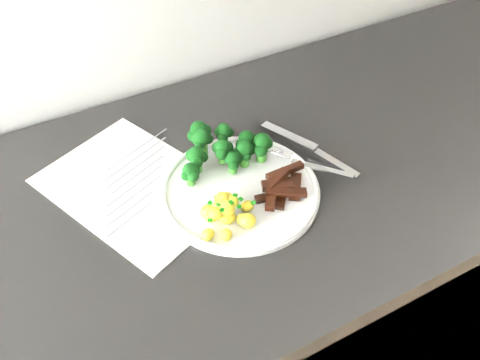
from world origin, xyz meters
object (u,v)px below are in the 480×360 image
beef_strips (281,187)px  plate (240,190)px  counter (266,309)px  potatoes (226,211)px  broccoli (223,146)px  fork (309,164)px  knife (321,155)px  recipe_paper (136,186)px

beef_strips → plate: bearing=147.6°
counter → potatoes: (-0.13, -0.07, 0.48)m
counter → broccoli: 0.51m
plate → fork: fork is taller
broccoli → potatoes: 0.13m
beef_strips → knife: bearing=21.0°
potatoes → fork: (0.17, 0.03, -0.01)m
potatoes → beef_strips: bearing=5.1°
broccoli → knife: 0.17m
knife → beef_strips: bearing=-159.0°
broccoli → knife: size_ratio=0.85×
recipe_paper → beef_strips: (0.20, -0.13, 0.02)m
potatoes → fork: bearing=10.9°
fork → knife: fork is taller
recipe_paper → fork: (0.27, -0.10, 0.02)m
plate → potatoes: bearing=-137.6°
beef_strips → fork: size_ratio=0.74×
broccoli → beef_strips: broccoli is taller
recipe_paper → plate: size_ratio=1.40×
counter → recipe_paper: size_ratio=6.71×
knife → potatoes: bearing=-166.6°
potatoes → knife: 0.22m
counter → beef_strips: 0.48m
recipe_paper → beef_strips: 0.24m
beef_strips → potatoes: bearing=-174.9°
recipe_paper → fork: size_ratio=2.60×
plate → fork: 0.13m
plate → beef_strips: 0.07m
recipe_paper → potatoes: size_ratio=3.68×
counter → knife: knife is taller
plate → broccoli: (0.01, 0.07, 0.03)m
potatoes → beef_strips: potatoes is taller
broccoli → plate: bearing=-95.2°
plate → potatoes: 0.07m
potatoes → knife: potatoes is taller
recipe_paper → potatoes: bearing=-54.8°
knife → broccoli: bearing=157.1°
plate → beef_strips: beef_strips is taller
broccoli → knife: (0.16, -0.07, -0.03)m
beef_strips → broccoli: bearing=114.4°
broccoli → fork: (0.12, -0.08, -0.02)m
beef_strips → counter: bearing=66.1°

